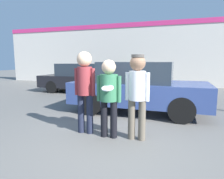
{
  "coord_description": "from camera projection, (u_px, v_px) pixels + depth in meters",
  "views": [
    {
      "loc": [
        1.3,
        -3.84,
        1.65
      ],
      "look_at": [
        -0.1,
        0.3,
        1.02
      ],
      "focal_mm": 32.0,
      "sensor_mm": 36.0,
      "label": 1
    }
  ],
  "objects": [
    {
      "name": "ground_plane",
      "position": [
        112.0,
        139.0,
        4.25
      ],
      "size": [
        56.0,
        56.0,
        0.0
      ],
      "primitive_type": "plane",
      "color": "#66635E"
    },
    {
      "name": "storefront_building",
      "position": [
        159.0,
        53.0,
        13.13
      ],
      "size": [
        24.0,
        0.22,
        4.2
      ],
      "color": "silver",
      "rests_on": "ground"
    },
    {
      "name": "person_left",
      "position": [
        85.0,
        85.0,
        4.46
      ],
      "size": [
        0.5,
        0.33,
        1.85
      ],
      "color": "#1E2338",
      "rests_on": "ground"
    },
    {
      "name": "person_middle_with_frisbee",
      "position": [
        109.0,
        92.0,
        4.22
      ],
      "size": [
        0.54,
        0.57,
        1.67
      ],
      "color": "black",
      "rests_on": "ground"
    },
    {
      "name": "person_right",
      "position": [
        137.0,
        89.0,
        4.08
      ],
      "size": [
        0.5,
        0.33,
        1.77
      ],
      "color": "#665B4C",
      "rests_on": "ground"
    },
    {
      "name": "parked_car_near",
      "position": [
        138.0,
        87.0,
        6.4
      ],
      "size": [
        4.23,
        1.91,
        1.61
      ],
      "color": "#334784",
      "rests_on": "ground"
    },
    {
      "name": "parked_car_far",
      "position": [
        84.0,
        78.0,
        10.56
      ],
      "size": [
        4.57,
        1.95,
        1.51
      ],
      "color": "black",
      "rests_on": "ground"
    },
    {
      "name": "shrub",
      "position": [
        123.0,
        79.0,
        13.5
      ],
      "size": [
        0.91,
        0.91,
        0.91
      ],
      "color": "#285B2D",
      "rests_on": "ground"
    }
  ]
}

